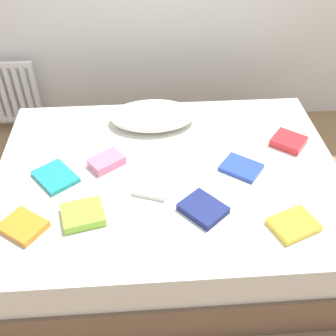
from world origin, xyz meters
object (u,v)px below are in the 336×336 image
textbook_navy (203,209)px  textbook_orange (23,226)px  radiator (3,93)px  textbook_lime (83,215)px  textbook_teal (55,177)px  textbook_blue (241,167)px  pillow (152,116)px  textbook_red (289,141)px  textbook_white (151,189)px  textbook_pink (107,162)px  bed (169,202)px  textbook_yellow (294,225)px

textbook_navy → textbook_orange: 0.89m
textbook_orange → radiator: bearing=143.6°
textbook_lime → textbook_orange: (-0.29, -0.05, -0.01)m
textbook_teal → radiator: bearing=168.9°
textbook_blue → textbook_orange: 1.21m
pillow → textbook_red: (0.82, -0.30, -0.03)m
textbook_lime → textbook_white: 0.39m
pillow → textbook_orange: (-0.67, -0.87, -0.04)m
textbook_lime → textbook_pink: textbook_pink is taller
textbook_white → textbook_navy: bearing=-13.2°
textbook_navy → textbook_pink: textbook_pink is taller
bed → textbook_blue: textbook_blue is taller
textbook_pink → radiator: bearing=92.3°
textbook_blue → textbook_teal: size_ratio=0.91×
textbook_red → textbook_white: size_ratio=1.00×
textbook_white → pillow: bearing=107.1°
textbook_teal → textbook_pink: bearing=71.7°
textbook_teal → textbook_white: 0.55m
radiator → textbook_white: bearing=-50.1°
radiator → bed: bearing=-44.1°
textbook_navy → textbook_pink: bearing=-169.8°
bed → radiator: radiator is taller
textbook_red → textbook_blue: bearing=-109.1°
textbook_pink → textbook_orange: 0.60m
bed → pillow: pillow is taller
textbook_teal → textbook_yellow: (1.21, -0.44, 0.00)m
radiator → textbook_blue: (1.65, -1.21, 0.16)m
textbook_blue → textbook_navy: textbook_navy is taller
textbook_teal → textbook_red: bearing=61.4°
textbook_yellow → textbook_teal: bearing=137.8°
pillow → textbook_teal: size_ratio=2.36×
textbook_yellow → textbook_pink: bearing=127.8°
pillow → radiator: bearing=148.9°
textbook_lime → bed: bearing=22.3°
textbook_yellow → pillow: bearing=102.1°
textbook_pink → textbook_yellow: (0.93, -0.54, -0.01)m
textbook_navy → textbook_yellow: textbook_navy is taller
textbook_lime → textbook_orange: size_ratio=1.01×
textbook_teal → textbook_red: textbook_red is taller
textbook_red → textbook_navy: bearing=-100.1°
textbook_lime → textbook_yellow: size_ratio=0.94×
textbook_blue → textbook_red: bearing=69.4°
pillow → textbook_blue: bearing=-46.4°
bed → textbook_yellow: (0.58, -0.46, 0.27)m
textbook_blue → textbook_lime: size_ratio=1.04×
pillow → textbook_navy: 0.85m
textbook_teal → pillow: bearing=94.9°
textbook_lime → textbook_pink: 0.42m
radiator → textbook_white: 1.78m
pillow → textbook_orange: bearing=-127.4°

